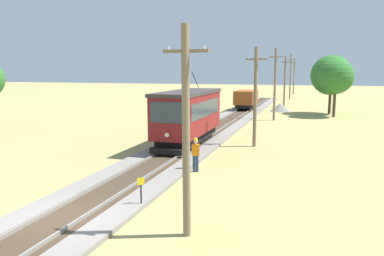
{
  "coord_description": "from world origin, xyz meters",
  "views": [
    {
      "loc": [
        7.88,
        -10.25,
        5.18
      ],
      "look_at": [
        0.22,
        14.16,
        1.26
      ],
      "focal_mm": 35.23,
      "sensor_mm": 36.0,
      "label": 1
    }
  ],
  "objects_px": {
    "red_tram": "(188,115)",
    "trackside_signal_marker": "(141,191)",
    "track_worker": "(196,153)",
    "utility_pole_distant": "(290,76)",
    "freight_car": "(246,99)",
    "utility_pole_near_tram": "(255,96)",
    "gravel_pile": "(280,107)",
    "tree_left_near": "(336,77)",
    "utility_pole_horizon": "(294,76)",
    "utility_pole_mid": "(275,84)",
    "utility_pole_foreground": "(186,131)",
    "utility_pole_far": "(285,81)",
    "tree_right_near": "(331,75)"
  },
  "relations": [
    {
      "from": "freight_car",
      "to": "track_worker",
      "type": "distance_m",
      "value": 30.49
    },
    {
      "from": "tree_left_near",
      "to": "utility_pole_near_tram",
      "type": "bearing_deg",
      "value": -107.63
    },
    {
      "from": "utility_pole_horizon",
      "to": "track_worker",
      "type": "distance_m",
      "value": 67.32
    },
    {
      "from": "red_tram",
      "to": "freight_car",
      "type": "xyz_separation_m",
      "value": [
        -0.0,
        24.22,
        -0.64
      ]
    },
    {
      "from": "utility_pole_horizon",
      "to": "track_worker",
      "type": "height_order",
      "value": "utility_pole_horizon"
    },
    {
      "from": "trackside_signal_marker",
      "to": "gravel_pile",
      "type": "relative_size",
      "value": 0.45
    },
    {
      "from": "gravel_pile",
      "to": "red_tram",
      "type": "bearing_deg",
      "value": -99.75
    },
    {
      "from": "red_tram",
      "to": "tree_left_near",
      "type": "height_order",
      "value": "tree_left_near"
    },
    {
      "from": "utility_pole_near_tram",
      "to": "utility_pole_far",
      "type": "distance_m",
      "value": 29.71
    },
    {
      "from": "utility_pole_mid",
      "to": "utility_pole_horizon",
      "type": "height_order",
      "value": "utility_pole_horizon"
    },
    {
      "from": "tree_right_near",
      "to": "utility_pole_mid",
      "type": "bearing_deg",
      "value": -125.93
    },
    {
      "from": "track_worker",
      "to": "utility_pole_distant",
      "type": "bearing_deg",
      "value": -17.02
    },
    {
      "from": "trackside_signal_marker",
      "to": "tree_right_near",
      "type": "distance_m",
      "value": 36.65
    },
    {
      "from": "utility_pole_horizon",
      "to": "gravel_pile",
      "type": "relative_size",
      "value": 2.99
    },
    {
      "from": "utility_pole_near_tram",
      "to": "red_tram",
      "type": "bearing_deg",
      "value": -163.33
    },
    {
      "from": "utility_pole_horizon",
      "to": "trackside_signal_marker",
      "type": "distance_m",
      "value": 72.91
    },
    {
      "from": "freight_car",
      "to": "tree_left_near",
      "type": "xyz_separation_m",
      "value": [
        10.51,
        -3.53,
        2.94
      ]
    },
    {
      "from": "utility_pole_far",
      "to": "tree_left_near",
      "type": "distance_m",
      "value": 12.04
    },
    {
      "from": "utility_pole_far",
      "to": "trackside_signal_marker",
      "type": "relative_size",
      "value": 6.15
    },
    {
      "from": "utility_pole_mid",
      "to": "track_worker",
      "type": "relative_size",
      "value": 4.18
    },
    {
      "from": "tree_left_near",
      "to": "utility_pole_far",
      "type": "bearing_deg",
      "value": 120.83
    },
    {
      "from": "tree_right_near",
      "to": "utility_pole_far",
      "type": "bearing_deg",
      "value": 128.68
    },
    {
      "from": "red_tram",
      "to": "utility_pole_distant",
      "type": "distance_m",
      "value": 46.44
    },
    {
      "from": "red_tram",
      "to": "utility_pole_mid",
      "type": "xyz_separation_m",
      "value": [
        4.34,
        15.7,
        1.63
      ]
    },
    {
      "from": "utility_pole_near_tram",
      "to": "trackside_signal_marker",
      "type": "distance_m",
      "value": 13.57
    },
    {
      "from": "utility_pole_near_tram",
      "to": "utility_pole_mid",
      "type": "height_order",
      "value": "utility_pole_mid"
    },
    {
      "from": "utility_pole_near_tram",
      "to": "utility_pole_distant",
      "type": "distance_m",
      "value": 44.89
    },
    {
      "from": "utility_pole_foreground",
      "to": "track_worker",
      "type": "bearing_deg",
      "value": 104.68
    },
    {
      "from": "utility_pole_distant",
      "to": "red_tram",
      "type": "bearing_deg",
      "value": -95.37
    },
    {
      "from": "utility_pole_horizon",
      "to": "utility_pole_distant",
      "type": "bearing_deg",
      "value": -90.0
    },
    {
      "from": "red_tram",
      "to": "tree_left_near",
      "type": "relative_size",
      "value": 1.32
    },
    {
      "from": "red_tram",
      "to": "utility_pole_distant",
      "type": "bearing_deg",
      "value": 84.63
    },
    {
      "from": "utility_pole_near_tram",
      "to": "utility_pole_mid",
      "type": "bearing_deg",
      "value": 90.0
    },
    {
      "from": "utility_pole_foreground",
      "to": "utility_pole_near_tram",
      "type": "xyz_separation_m",
      "value": [
        0.0,
        14.91,
        0.1
      ]
    },
    {
      "from": "red_tram",
      "to": "trackside_signal_marker",
      "type": "distance_m",
      "value": 12.0
    },
    {
      "from": "utility_pole_far",
      "to": "gravel_pile",
      "type": "bearing_deg",
      "value": -90.59
    },
    {
      "from": "utility_pole_distant",
      "to": "trackside_signal_marker",
      "type": "distance_m",
      "value": 58.1
    },
    {
      "from": "trackside_signal_marker",
      "to": "gravel_pile",
      "type": "xyz_separation_m",
      "value": [
        2.36,
        36.67,
        -0.15
      ]
    },
    {
      "from": "gravel_pile",
      "to": "utility_pole_horizon",
      "type": "bearing_deg",
      "value": 89.9
    },
    {
      "from": "utility_pole_near_tram",
      "to": "utility_pole_horizon",
      "type": "bearing_deg",
      "value": 90.0
    },
    {
      "from": "utility_pole_mid",
      "to": "track_worker",
      "type": "xyz_separation_m",
      "value": [
        -1.95,
        -21.87,
        -2.84
      ]
    },
    {
      "from": "utility_pole_horizon",
      "to": "tree_right_near",
      "type": "distance_m",
      "value": 37.77
    },
    {
      "from": "utility_pole_foreground",
      "to": "utility_pole_near_tram",
      "type": "bearing_deg",
      "value": 90.0
    },
    {
      "from": "freight_car",
      "to": "tree_right_near",
      "type": "bearing_deg",
      "value": -2.73
    },
    {
      "from": "trackside_signal_marker",
      "to": "track_worker",
      "type": "height_order",
      "value": "track_worker"
    },
    {
      "from": "utility_pole_distant",
      "to": "track_worker",
      "type": "height_order",
      "value": "utility_pole_distant"
    },
    {
      "from": "freight_car",
      "to": "track_worker",
      "type": "xyz_separation_m",
      "value": [
        2.4,
        -30.39,
        -0.57
      ]
    },
    {
      "from": "utility_pole_far",
      "to": "utility_pole_horizon",
      "type": "bearing_deg",
      "value": 90.0
    },
    {
      "from": "tree_left_near",
      "to": "utility_pole_horizon",
      "type": "bearing_deg",
      "value": 98.68
    },
    {
      "from": "red_tram",
      "to": "track_worker",
      "type": "relative_size",
      "value": 4.79
    }
  ]
}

